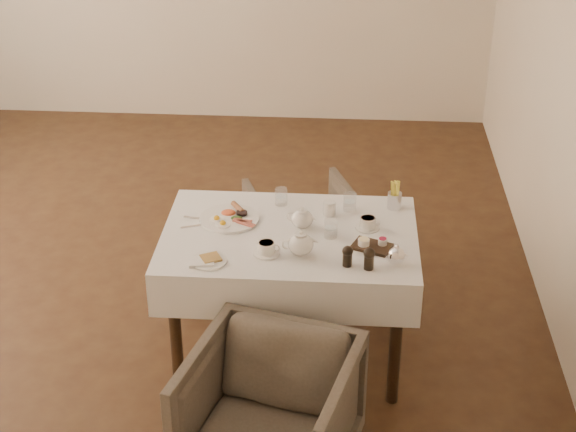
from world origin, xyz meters
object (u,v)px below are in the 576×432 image
at_px(teapot_centre, 302,218).
at_px(table, 290,253).
at_px(armchair_far, 303,232).
at_px(breakfast_plate, 230,217).
at_px(armchair_near, 270,416).

bearing_deg(teapot_centre, table, -121.42).
relative_size(armchair_far, breakfast_plate, 2.04).
bearing_deg(table, armchair_far, 88.34).
bearing_deg(armchair_near, breakfast_plate, 121.29).
xyz_separation_m(table, breakfast_plate, (-0.32, 0.12, 0.13)).
bearing_deg(table, armchair_near, -91.71).
relative_size(table, armchair_near, 1.79).
bearing_deg(table, teapot_centre, 43.53).
height_order(armchair_near, armchair_far, armchair_near).
relative_size(table, teapot_centre, 8.45).
bearing_deg(armchair_far, teapot_centre, 71.95).
relative_size(table, armchair_far, 2.04).
relative_size(table, breakfast_plate, 4.16).
bearing_deg(breakfast_plate, table, -28.84).
bearing_deg(armchair_near, armchair_far, 103.31).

